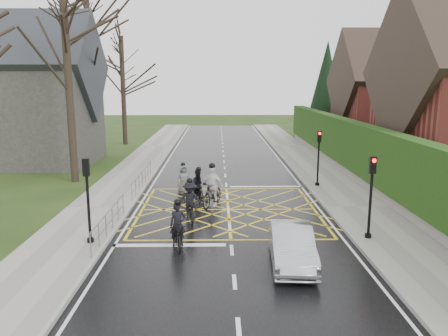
{
  "coord_description": "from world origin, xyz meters",
  "views": [
    {
      "loc": [
        -0.5,
        -19.54,
        5.83
      ],
      "look_at": [
        -0.15,
        3.45,
        1.3
      ],
      "focal_mm": 35.0,
      "sensor_mm": 36.0,
      "label": 1
    }
  ],
  "objects_px": {
    "cyclist_front": "(212,191)",
    "car": "(292,245)",
    "cyclist_back": "(199,189)",
    "cyclist_rear": "(178,232)",
    "cyclist_lead": "(183,183)",
    "cyclist_mid": "(190,205)"
  },
  "relations": [
    {
      "from": "cyclist_back",
      "to": "cyclist_mid",
      "type": "xyz_separation_m",
      "value": [
        -0.26,
        -2.88,
        0.01
      ]
    },
    {
      "from": "cyclist_rear",
      "to": "car",
      "type": "bearing_deg",
      "value": -32.72
    },
    {
      "from": "cyclist_back",
      "to": "cyclist_lead",
      "type": "bearing_deg",
      "value": 98.69
    },
    {
      "from": "cyclist_rear",
      "to": "cyclist_lead",
      "type": "distance_m",
      "value": 7.72
    },
    {
      "from": "cyclist_rear",
      "to": "cyclist_lead",
      "type": "height_order",
      "value": "cyclist_rear"
    },
    {
      "from": "cyclist_back",
      "to": "car",
      "type": "height_order",
      "value": "cyclist_back"
    },
    {
      "from": "cyclist_back",
      "to": "cyclist_lead",
      "type": "relative_size",
      "value": 1.02
    },
    {
      "from": "cyclist_back",
      "to": "car",
      "type": "distance_m",
      "value": 8.19
    },
    {
      "from": "cyclist_back",
      "to": "cyclist_mid",
      "type": "bearing_deg",
      "value": -113.63
    },
    {
      "from": "cyclist_rear",
      "to": "cyclist_back",
      "type": "xyz_separation_m",
      "value": [
        0.5,
        5.96,
        0.1
      ]
    },
    {
      "from": "cyclist_rear",
      "to": "cyclist_back",
      "type": "relative_size",
      "value": 1.03
    },
    {
      "from": "cyclist_mid",
      "to": "cyclist_front",
      "type": "bearing_deg",
      "value": 54.5
    },
    {
      "from": "cyclist_front",
      "to": "car",
      "type": "relative_size",
      "value": 0.57
    },
    {
      "from": "cyclist_mid",
      "to": "cyclist_front",
      "type": "xyz_separation_m",
      "value": [
        0.93,
        2.11,
        0.1
      ]
    },
    {
      "from": "cyclist_back",
      "to": "cyclist_lead",
      "type": "xyz_separation_m",
      "value": [
        -0.9,
        1.75,
        -0.09
      ]
    },
    {
      "from": "cyclist_mid",
      "to": "cyclist_lead",
      "type": "distance_m",
      "value": 4.68
    },
    {
      "from": "cyclist_rear",
      "to": "cyclist_lead",
      "type": "relative_size",
      "value": 1.05
    },
    {
      "from": "cyclist_rear",
      "to": "cyclist_mid",
      "type": "distance_m",
      "value": 3.09
    },
    {
      "from": "cyclist_rear",
      "to": "cyclist_lead",
      "type": "bearing_deg",
      "value": 81.9
    },
    {
      "from": "cyclist_rear",
      "to": "cyclist_mid",
      "type": "height_order",
      "value": "cyclist_mid"
    },
    {
      "from": "cyclist_lead",
      "to": "car",
      "type": "relative_size",
      "value": 0.48
    },
    {
      "from": "cyclist_mid",
      "to": "cyclist_front",
      "type": "height_order",
      "value": "cyclist_front"
    }
  ]
}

